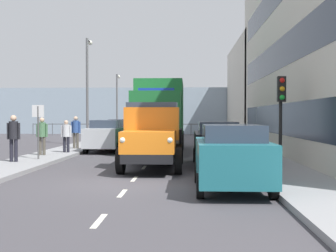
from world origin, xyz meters
The scene contains 21 objects.
ground_plane centered at (0.00, -9.87, 0.00)m, with size 80.00×80.00×0.00m, color #423F44.
sidewalk_left centered at (-4.80, -9.87, 0.07)m, with size 2.13×43.32×0.15m, color gray.
sidewalk_right centered at (4.80, -9.87, 0.07)m, with size 2.13×43.32×0.15m, color gray.
road_centreline_markings centered at (0.00, -8.91, 0.00)m, with size 0.12×37.88×0.01m.
building_far_block centered at (-10.10, -26.56, 4.17)m, with size 8.46×14.77×8.34m.
sea_horizon centered at (0.00, -34.53, 2.50)m, with size 80.00×0.80×5.00m, color #8C9EAD.
seawall_railing centered at (0.00, -30.93, 0.92)m, with size 28.08×0.08×1.20m.
truck_vintage_orange centered at (-0.37, -3.37, 1.18)m, with size 2.17×5.64×2.43m.
lorry_cargo_green centered at (-0.12, -11.60, 2.08)m, with size 2.58×8.20×3.87m.
car_teal_kerbside_near centered at (-2.79, 0.98, 0.89)m, with size 1.88×3.88×1.72m.
car_black_kerbside_1 centered at (-2.79, -4.57, 0.89)m, with size 1.81×4.18×1.72m.
car_silver_oppositeside_0 centered at (2.79, -11.12, 0.90)m, with size 1.81×4.31×1.72m.
car_red_oppositeside_1 centered at (2.79, -16.65, 0.90)m, with size 1.91×4.18×1.72m.
pedestrian_in_dark_coat centered at (5.17, -4.35, 1.23)m, with size 0.53×0.34×1.83m.
pedestrian_with_bag centered at (5.03, -7.26, 1.17)m, with size 0.53×0.34×1.73m.
pedestrian_strolling centered at (4.34, -8.78, 1.08)m, with size 0.53×0.34×1.58m.
pedestrian_near_railing centered at (4.53, -11.38, 1.20)m, with size 0.53×0.34×1.78m.
traffic_light_near centered at (-4.97, -3.29, 2.47)m, with size 0.28×0.41×3.20m.
lamp_post_promenade centered at (4.95, -16.09, 4.23)m, with size 0.32×1.14×6.91m.
lamp_post_far centered at (4.82, -27.40, 3.56)m, with size 0.32×1.14×5.63m.
street_sign centered at (4.56, -5.41, 1.68)m, with size 0.50×0.07×2.25m.
Camera 1 is at (-1.63, 12.32, 1.95)m, focal length 46.41 mm.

